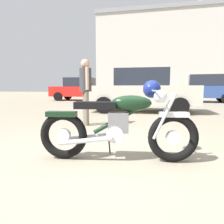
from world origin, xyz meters
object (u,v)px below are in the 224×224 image
(bystander, at_px, (86,85))
(blue_hatchback_right, at_px, (80,89))
(vintage_motorcycle, at_px, (121,123))
(pale_sedan_back, at_px, (205,88))
(dark_sedan_left, at_px, (142,91))

(bystander, bearing_deg, blue_hatchback_right, 79.61)
(vintage_motorcycle, relative_size, pale_sedan_back, 0.51)
(dark_sedan_left, distance_m, blue_hatchback_right, 7.96)
(bystander, height_order, dark_sedan_left, dark_sedan_left)
(bystander, xyz_separation_m, pale_sedan_back, (5.13, 9.41, -0.10))
(pale_sedan_back, bearing_deg, dark_sedan_left, 64.45)
(bystander, relative_size, dark_sedan_left, 0.39)
(dark_sedan_left, height_order, blue_hatchback_right, same)
(dark_sedan_left, relative_size, blue_hatchback_right, 1.00)
(dark_sedan_left, relative_size, pale_sedan_back, 1.04)
(bystander, xyz_separation_m, blue_hatchback_right, (-3.55, 9.58, -0.18))
(vintage_motorcycle, bearing_deg, pale_sedan_back, 66.24)
(bystander, relative_size, pale_sedan_back, 0.41)
(vintage_motorcycle, xyz_separation_m, pale_sedan_back, (3.89, 11.75, 0.43))
(blue_hatchback_right, height_order, pale_sedan_back, pale_sedan_back)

